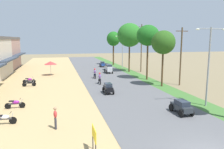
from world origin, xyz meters
name	(u,v)px	position (x,y,z in m)	size (l,w,h in m)	color
shophouse_far	(1,53)	(-19.97, 42.49, 3.46)	(7.33, 12.33, 6.90)	tan
parked_motorbike_nearest	(4,118)	(-12.01, 7.80, 0.55)	(1.80, 0.54, 0.94)	black
parked_motorbike_second	(15,103)	(-11.94, 11.78, 0.55)	(1.80, 0.54, 0.94)	black
parked_motorbike_third	(29,83)	(-11.89, 21.62, 0.55)	(1.80, 0.54, 0.94)	black
parked_motorbike_fourth	(29,80)	(-12.16, 23.84, 0.55)	(1.80, 0.54, 0.94)	black
street_signboard	(94,135)	(-6.11, 2.12, 1.11)	(0.06, 1.30, 1.50)	#262628
vendor_umbrella	(50,63)	(-9.32, 30.36, 2.31)	(2.20, 2.20, 2.52)	#99999E
pedestrian_on_shoulder	(55,117)	(-8.26, 6.08, 0.96)	(0.29, 0.39, 1.62)	#33333D
median_tree_second	(163,43)	(5.72, 17.42, 5.98)	(3.15, 3.15, 7.52)	#4C351E
median_tree_third	(148,36)	(5.73, 22.66, 6.97)	(3.53, 3.53, 8.57)	#4C351E
median_tree_fourth	(130,35)	(5.61, 31.33, 7.21)	(4.70, 4.70, 9.45)	#4C351E
median_tree_fifth	(113,39)	(5.43, 43.33, 6.50)	(3.30, 3.30, 8.27)	#4C351E
streetlamp_near	(209,61)	(5.80, 8.31, 4.38)	(3.16, 0.20, 7.46)	gray
streetlamp_mid	(122,49)	(5.80, 36.70, 4.25)	(3.16, 0.20, 7.21)	gray
utility_pole_near	(181,55)	(8.60, 17.71, 4.20)	(1.80, 0.20, 8.02)	brown
utility_pole_far	(141,47)	(8.02, 31.14, 4.84)	(1.80, 0.20, 9.30)	brown
car_sedan_charcoal	(181,106)	(2.21, 6.79, 0.74)	(1.10, 2.26, 1.19)	#282D33
car_hatchback_black	(108,88)	(-2.32, 15.23, 0.75)	(1.04, 2.00, 1.23)	black
car_van_silver	(109,68)	(1.24, 30.50, 1.02)	(1.19, 2.41, 1.67)	#B7BCC1
car_hatchback_blue	(102,64)	(1.94, 39.96, 0.75)	(1.04, 2.00, 1.23)	navy
motorbike_foreground_rider	(100,79)	(-2.28, 20.92, 0.86)	(0.54, 1.80, 1.66)	black
motorbike_ahead_second	(95,74)	(-2.22, 25.57, 0.86)	(0.54, 1.80, 1.66)	black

